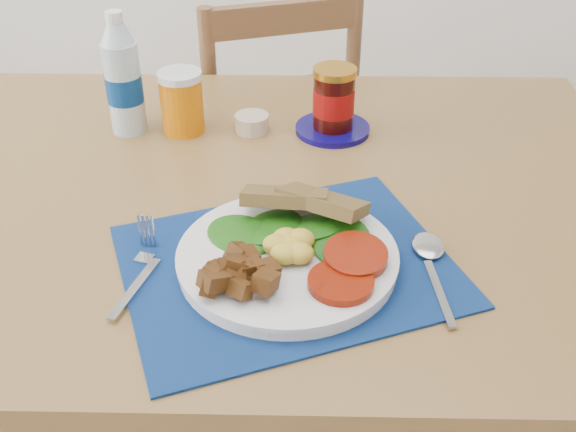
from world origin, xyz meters
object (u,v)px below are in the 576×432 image
object	(u,v)px
breakfast_plate	(283,254)
chair_far	(271,122)
jam_on_saucer	(334,104)
juice_glass	(182,104)
water_bottle	(123,81)

from	to	relation	value
breakfast_plate	chair_far	bearing A→B (deg)	106.80
chair_far	breakfast_plate	xyz separation A→B (m)	(0.05, -0.84, 0.22)
chair_far	jam_on_saucer	bearing A→B (deg)	87.83
breakfast_plate	juice_glass	distance (m)	0.44
water_bottle	jam_on_saucer	world-z (taller)	water_bottle
jam_on_saucer	chair_far	bearing A→B (deg)	106.59
water_bottle	juice_glass	size ratio (longest dim) A/B	2.06
water_bottle	jam_on_saucer	bearing A→B (deg)	0.32
breakfast_plate	juice_glass	world-z (taller)	juice_glass
chair_far	breakfast_plate	bearing A→B (deg)	74.86
juice_glass	jam_on_saucer	world-z (taller)	jam_on_saucer
chair_far	water_bottle	bearing A→B (deg)	43.38
chair_far	jam_on_saucer	xyz separation A→B (m)	(0.13, -0.44, 0.25)
breakfast_plate	water_bottle	world-z (taller)	water_bottle
juice_glass	jam_on_saucer	bearing A→B (deg)	0.23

